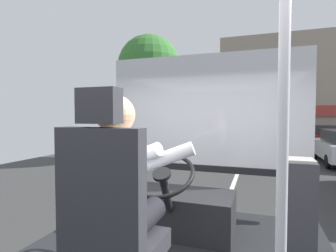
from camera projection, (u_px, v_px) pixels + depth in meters
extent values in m
cube|color=#343434|center=(240.00, 166.00, 10.18)|extent=(18.00, 44.00, 0.05)
cube|color=silver|center=(240.00, 165.00, 10.18)|extent=(0.12, 39.60, 0.00)
cube|color=#28282D|center=(119.00, 249.00, 1.54)|extent=(0.48, 0.48, 0.12)
cube|color=#28282D|center=(100.00, 192.00, 1.35)|extent=(0.48, 0.10, 0.66)
cube|color=#28282D|center=(99.00, 106.00, 1.33)|extent=(0.22, 0.10, 0.18)
cylinder|color=black|center=(142.00, 220.00, 1.62)|extent=(0.16, 0.43, 0.16)
cylinder|color=black|center=(116.00, 216.00, 1.68)|extent=(0.16, 0.43, 0.16)
cylinder|color=silver|center=(116.00, 187.00, 1.50)|extent=(0.32, 0.32, 0.62)
cube|color=navy|center=(130.00, 169.00, 1.65)|extent=(0.06, 0.01, 0.39)
sphere|color=tan|center=(116.00, 115.00, 1.48)|extent=(0.22, 0.22, 0.22)
cylinder|color=silver|center=(150.00, 163.00, 1.72)|extent=(0.60, 0.21, 0.29)
cylinder|color=silver|center=(124.00, 162.00, 1.78)|extent=(0.60, 0.21, 0.29)
cube|color=black|center=(179.00, 211.00, 2.68)|extent=(1.10, 0.56, 0.40)
cylinder|color=black|center=(166.00, 193.00, 2.31)|extent=(0.07, 0.27, 0.40)
torus|color=black|center=(162.00, 174.00, 2.20)|extent=(0.56, 0.50, 0.30)
cylinder|color=black|center=(162.00, 174.00, 2.20)|extent=(0.16, 0.15, 0.10)
cylinder|color=#B7B7BC|center=(282.00, 170.00, 1.04)|extent=(0.04, 0.04, 1.93)
cube|color=#333338|center=(298.00, 217.00, 1.96)|extent=(0.23, 0.24, 0.84)
cube|color=#9E9993|center=(299.00, 160.00, 1.94)|extent=(0.21, 0.21, 0.02)
cube|color=silver|center=(204.00, 110.00, 3.32)|extent=(2.50, 0.01, 1.40)
cube|color=black|center=(203.00, 168.00, 3.35)|extent=(2.50, 0.08, 0.08)
cylinder|color=#4C3828|center=(149.00, 123.00, 11.58)|extent=(0.28, 0.28, 3.18)
sphere|color=#336F2D|center=(149.00, 67.00, 11.47)|extent=(2.72, 2.72, 2.72)
cube|color=gray|center=(334.00, 92.00, 16.30)|extent=(13.51, 4.29, 6.75)
cylinder|color=black|center=(315.00, 153.00, 11.84)|extent=(0.14, 0.52, 0.52)
cylinder|color=black|center=(328.00, 162.00, 9.60)|extent=(0.14, 0.52, 0.52)
cube|color=maroon|center=(315.00, 138.00, 15.37)|extent=(1.97, 4.26, 0.64)
cube|color=#282D33|center=(316.00, 129.00, 15.11)|extent=(1.61, 2.34, 0.49)
cylinder|color=black|center=(328.00, 142.00, 16.32)|extent=(0.14, 0.52, 0.52)
cylinder|color=black|center=(295.00, 141.00, 16.94)|extent=(0.14, 0.52, 0.52)
cylinder|color=black|center=(301.00, 146.00, 14.44)|extent=(0.14, 0.52, 0.52)
cube|color=black|center=(301.00, 133.00, 20.27)|extent=(1.70, 3.96, 0.65)
cube|color=#282D33|center=(302.00, 125.00, 20.02)|extent=(1.39, 2.18, 0.50)
cylinder|color=black|center=(310.00, 136.00, 21.18)|extent=(0.14, 0.53, 0.53)
cylinder|color=black|center=(288.00, 135.00, 21.71)|extent=(0.14, 0.53, 0.53)
cylinder|color=black|center=(316.00, 138.00, 18.86)|extent=(0.14, 0.53, 0.53)
cylinder|color=black|center=(292.00, 138.00, 19.39)|extent=(0.14, 0.53, 0.53)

